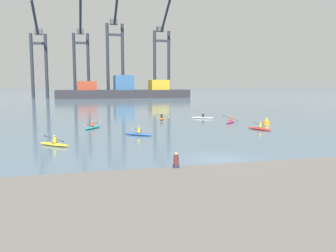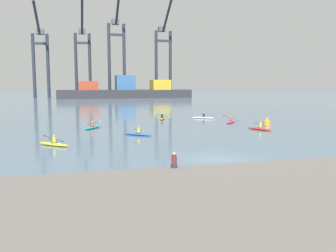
{
  "view_description": "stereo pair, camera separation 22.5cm",
  "coord_description": "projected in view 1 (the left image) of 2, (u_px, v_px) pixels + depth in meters",
  "views": [
    {
      "loc": [
        -9.66,
        -22.66,
        5.25
      ],
      "look_at": [
        0.42,
        15.36,
        0.6
      ],
      "focal_mm": 37.98,
      "sensor_mm": 36.0,
      "label": 1
    },
    {
      "loc": [
        -9.44,
        -22.71,
        5.25
      ],
      "look_at": [
        0.42,
        15.36,
        0.6
      ],
      "focal_mm": 37.98,
      "sensor_mm": 36.0,
      "label": 2
    }
  ],
  "objects": [
    {
      "name": "kayak_magenta",
      "position": [
        230.0,
        121.0,
        48.46
      ],
      "size": [
        2.72,
        2.93,
        1.03
      ],
      "color": "#C13384",
      "rests_on": "ground"
    },
    {
      "name": "gantry_crane_west",
      "position": [
        38.0,
        53.0,
        131.9
      ],
      "size": [
        6.29,
        21.93,
        32.72
      ],
      "color": "#232833",
      "rests_on": "ground"
    },
    {
      "name": "kayak_teal",
      "position": [
        93.0,
        127.0,
        42.07
      ],
      "size": [
        2.44,
        3.13,
        0.95
      ],
      "color": "teal",
      "rests_on": "ground"
    },
    {
      "name": "ground_plane",
      "position": [
        218.0,
        160.0,
        24.83
      ],
      "size": [
        800.0,
        800.0,
        0.0
      ],
      "primitive_type": "plane",
      "color": "slate"
    },
    {
      "name": "kayak_white",
      "position": [
        203.0,
        117.0,
        54.3
      ],
      "size": [
        3.24,
        2.24,
        1.01
      ],
      "color": "silver",
      "rests_on": "ground"
    },
    {
      "name": "channel_buoy",
      "position": [
        267.0,
        122.0,
        46.41
      ],
      "size": [
        0.9,
        0.9,
        1.0
      ],
      "color": "orange",
      "rests_on": "ground"
    },
    {
      "name": "gantry_crane_east",
      "position": [
        162.0,
        52.0,
        145.58
      ],
      "size": [
        7.22,
        17.8,
        37.21
      ],
      "color": "#232833",
      "rests_on": "ground"
    },
    {
      "name": "kayak_red",
      "position": [
        259.0,
        128.0,
        40.99
      ],
      "size": [
        2.07,
        3.37,
        0.97
      ],
      "color": "red",
      "rests_on": "ground"
    },
    {
      "name": "kayak_yellow",
      "position": [
        54.0,
        144.0,
        30.36
      ],
      "size": [
        2.86,
        2.8,
        1.07
      ],
      "color": "yellow",
      "rests_on": "ground"
    },
    {
      "name": "gantry_crane_east_mid",
      "position": [
        115.0,
        48.0,
        137.43
      ],
      "size": [
        7.03,
        18.64,
        39.87
      ],
      "color": "#232833",
      "rests_on": "ground"
    },
    {
      "name": "container_barge",
      "position": [
        124.0,
        91.0,
        134.09
      ],
      "size": [
        49.54,
        10.58,
        8.51
      ],
      "color": "#28282D",
      "rests_on": "ground"
    },
    {
      "name": "seated_onlooker",
      "position": [
        176.0,
        161.0,
        20.01
      ],
      "size": [
        0.32,
        0.3,
        0.9
      ],
      "color": "#23283D",
      "rests_on": "stone_quay"
    },
    {
      "name": "kayak_orange",
      "position": [
        162.0,
        118.0,
        53.22
      ],
      "size": [
        2.14,
        3.42,
        0.96
      ],
      "color": "orange",
      "rests_on": "ground"
    },
    {
      "name": "gantry_crane_west_mid",
      "position": [
        81.0,
        53.0,
        142.1
      ],
      "size": [
        6.64,
        19.73,
        35.88
      ],
      "color": "#232833",
      "rests_on": "ground"
    },
    {
      "name": "kayak_blue",
      "position": [
        138.0,
        134.0,
        36.5
      ],
      "size": [
        2.94,
        2.71,
        0.95
      ],
      "color": "#2856B2",
      "rests_on": "ground"
    }
  ]
}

